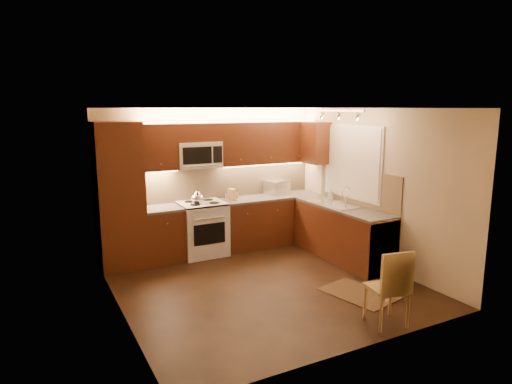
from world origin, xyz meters
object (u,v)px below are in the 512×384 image
stove (202,229)px  kettle (197,196)px  toaster_oven (277,187)px  dining_chair (387,286)px  soap_bottle (331,194)px  microwave (198,155)px  knife_block (232,194)px  sink (338,200)px

stove → kettle: kettle is taller
kettle → toaster_oven: bearing=24.2°
kettle → toaster_oven: 1.69m
toaster_oven → dining_chair: (-0.58, -3.56, -0.56)m
kettle → soap_bottle: bearing=0.2°
microwave → knife_block: bearing=-8.1°
kettle → knife_block: kettle is taller
soap_bottle → stove: bearing=138.8°
toaster_oven → soap_bottle: 1.07m
stove → microwave: (0.00, 0.14, 1.26)m
kettle → knife_block: bearing=25.2°
sink → dining_chair: bearing=-114.2°
stove → kettle: size_ratio=3.72×
sink → soap_bottle: (0.18, 0.42, 0.01)m
sink → knife_block: bearing=140.2°
sink → soap_bottle: size_ratio=4.81×
kettle → knife_block: (0.69, 0.11, -0.05)m
stove → knife_block: 0.80m
microwave → sink: (2.00, -1.26, -0.74)m
sink → kettle: size_ratio=3.47×
sink → soap_bottle: bearing=67.1°
toaster_oven → soap_bottle: toaster_oven is taller
sink → kettle: (-2.10, 1.07, 0.07)m
stove → knife_block: bearing=5.0°
kettle → dining_chair: (1.09, -3.32, -0.58)m
sink → knife_block: (-1.41, 1.18, 0.02)m
microwave → soap_bottle: microwave is taller
stove → knife_block: size_ratio=4.67×
soap_bottle → dining_chair: size_ratio=0.19×
microwave → sink: microwave is taller
microwave → soap_bottle: (2.18, -0.84, -0.73)m
knife_block → dining_chair: knife_block is taller
knife_block → dining_chair: size_ratio=0.21×
sink → kettle: bearing=153.1°
sink → microwave: bearing=147.8°
sink → stove: bearing=150.6°
kettle → dining_chair: bearing=-55.6°
kettle → toaster_oven: size_ratio=0.58×
sink → toaster_oven: bearing=108.1°
microwave → toaster_oven: (1.57, 0.05, -0.69)m
sink → kettle: 2.36m
soap_bottle → kettle: bearing=140.9°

